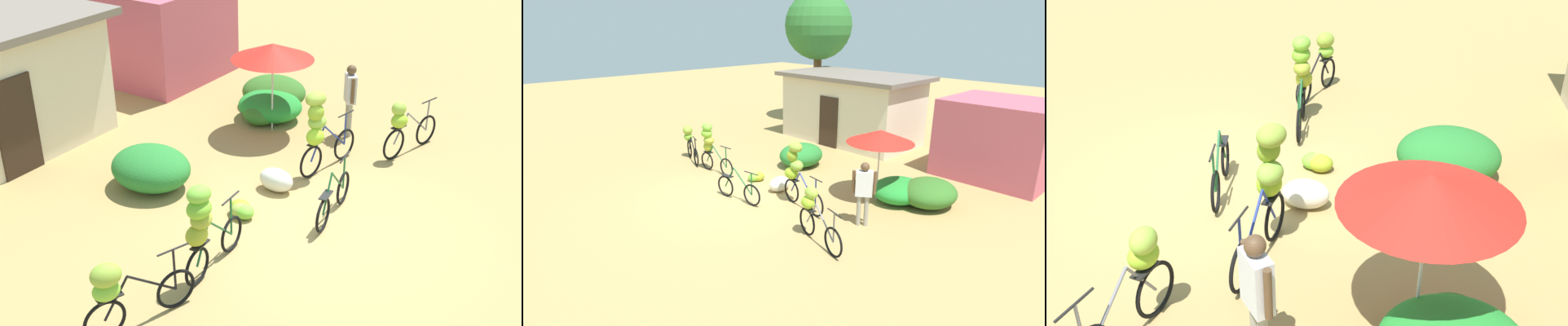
% 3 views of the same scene
% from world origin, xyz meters
% --- Properties ---
extents(ground_plane, '(60.00, 60.00, 0.00)m').
position_xyz_m(ground_plane, '(0.00, 0.00, 0.00)').
color(ground_plane, '#A98851').
extents(hedge_bush_front_left, '(1.35, 1.61, 0.80)m').
position_xyz_m(hedge_bush_front_left, '(-0.55, 3.43, 0.40)').
color(hedge_bush_front_left, '#27792F').
rests_on(hedge_bush_front_left, ground).
extents(market_umbrella, '(1.83, 1.83, 2.02)m').
position_xyz_m(market_umbrella, '(2.95, 2.89, 1.84)').
color(market_umbrella, beige).
rests_on(market_umbrella, ground).
extents(bicycle_leftmost, '(1.64, 0.68, 1.21)m').
position_xyz_m(bicycle_leftmost, '(-3.85, 1.06, 0.73)').
color(bicycle_leftmost, black).
rests_on(bicycle_leftmost, ground).
extents(bicycle_near_pile, '(1.62, 0.40, 1.64)m').
position_xyz_m(bicycle_near_pile, '(-2.26, 0.87, 0.98)').
color(bicycle_near_pile, black).
rests_on(bicycle_near_pile, ground).
extents(bicycle_center_loaded, '(1.65, 0.27, 0.96)m').
position_xyz_m(bicycle_center_loaded, '(0.36, 0.02, 0.35)').
color(bicycle_center_loaded, black).
rests_on(bicycle_center_loaded, ground).
extents(bicycle_by_shop, '(1.73, 0.53, 1.75)m').
position_xyz_m(bicycle_by_shop, '(1.63, 1.01, 1.03)').
color(bicycle_by_shop, black).
rests_on(bicycle_by_shop, ground).
extents(bicycle_rightmost, '(1.71, 0.59, 1.24)m').
position_xyz_m(bicycle_rightmost, '(3.31, -0.10, 0.70)').
color(bicycle_rightmost, black).
rests_on(bicycle_rightmost, ground).
extents(banana_pile_on_ground, '(0.45, 0.55, 0.27)m').
position_xyz_m(banana_pile_on_ground, '(-0.51, 1.38, 0.13)').
color(banana_pile_on_ground, '#96AD25').
rests_on(banana_pile_on_ground, ground).
extents(produce_sack, '(0.46, 0.71, 0.44)m').
position_xyz_m(produce_sack, '(0.61, 1.35, 0.22)').
color(produce_sack, silver).
rests_on(produce_sack, ground).
extents(person_vendor, '(0.48, 0.40, 1.63)m').
position_xyz_m(person_vendor, '(3.63, 1.31, 1.00)').
color(person_vendor, gray).
rests_on(person_vendor, ground).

